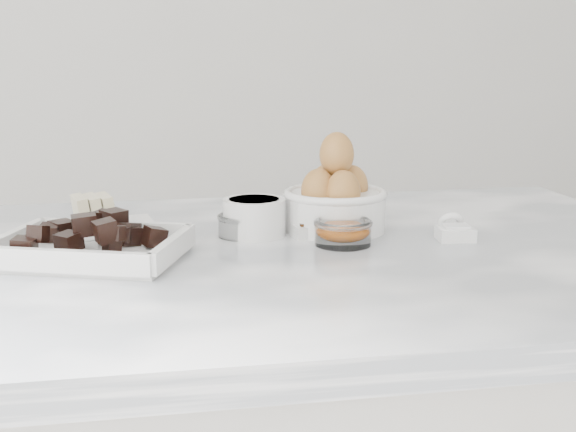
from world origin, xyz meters
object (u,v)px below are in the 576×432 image
(zest_bowl, at_px, (343,231))
(vanilla_spoon, at_px, (309,227))
(honey_bowl, at_px, (243,225))
(chocolate_dish, at_px, (91,242))
(sugar_ramekin, at_px, (254,216))
(salt_spoon, at_px, (454,230))
(egg_bowl, at_px, (335,199))
(butter_plate, at_px, (103,223))

(zest_bowl, distance_m, vanilla_spoon, 0.07)
(honey_bowl, bearing_deg, vanilla_spoon, -8.90)
(chocolate_dish, distance_m, sugar_ramekin, 0.25)
(vanilla_spoon, bearing_deg, salt_spoon, -16.75)
(sugar_ramekin, bearing_deg, vanilla_spoon, -12.09)
(vanilla_spoon, bearing_deg, egg_bowl, 28.57)
(egg_bowl, relative_size, salt_spoon, 2.33)
(vanilla_spoon, bearing_deg, sugar_ramekin, 167.91)
(zest_bowl, height_order, salt_spoon, salt_spoon)
(chocolate_dish, bearing_deg, vanilla_spoon, 14.73)
(honey_bowl, xyz_separation_m, vanilla_spoon, (0.10, -0.02, -0.00))
(sugar_ramekin, xyz_separation_m, salt_spoon, (0.28, -0.08, -0.02))
(chocolate_dish, bearing_deg, salt_spoon, 2.24)
(zest_bowl, bearing_deg, vanilla_spoon, 119.11)
(butter_plate, relative_size, salt_spoon, 2.58)
(egg_bowl, bearing_deg, chocolate_dish, -163.32)
(vanilla_spoon, relative_size, salt_spoon, 1.01)
(butter_plate, bearing_deg, sugar_ramekin, -8.64)
(zest_bowl, bearing_deg, honey_bowl, 149.04)
(chocolate_dish, xyz_separation_m, salt_spoon, (0.51, 0.02, -0.01))
(chocolate_dish, bearing_deg, sugar_ramekin, 23.09)
(butter_plate, height_order, zest_bowl, butter_plate)
(egg_bowl, bearing_deg, salt_spoon, -28.86)
(chocolate_dish, height_order, sugar_ramekin, chocolate_dish)
(butter_plate, distance_m, zest_bowl, 0.35)
(butter_plate, distance_m, egg_bowl, 0.35)
(butter_plate, bearing_deg, vanilla_spoon, -9.56)
(egg_bowl, relative_size, vanilla_spoon, 2.31)
(egg_bowl, height_order, honey_bowl, egg_bowl)
(chocolate_dish, xyz_separation_m, honey_bowl, (0.21, 0.10, -0.01))
(egg_bowl, height_order, salt_spoon, egg_bowl)
(chocolate_dish, height_order, salt_spoon, chocolate_dish)
(butter_plate, relative_size, zest_bowl, 2.07)
(sugar_ramekin, height_order, egg_bowl, egg_bowl)
(chocolate_dish, height_order, egg_bowl, egg_bowl)
(salt_spoon, bearing_deg, zest_bowl, -179.00)
(zest_bowl, xyz_separation_m, salt_spoon, (0.17, 0.00, -0.01))
(chocolate_dish, distance_m, butter_plate, 0.13)
(salt_spoon, bearing_deg, butter_plate, 167.48)
(honey_bowl, bearing_deg, salt_spoon, -14.28)
(chocolate_dish, bearing_deg, zest_bowl, 2.84)
(chocolate_dish, height_order, butter_plate, butter_plate)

